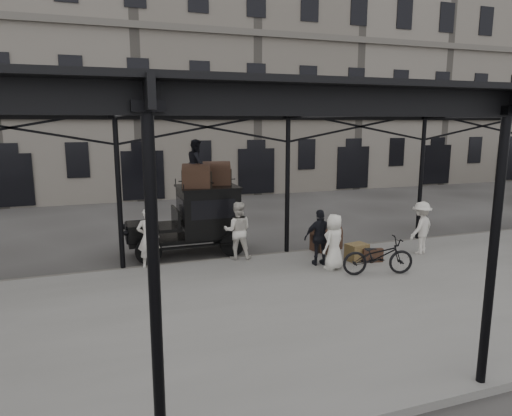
{
  "coord_description": "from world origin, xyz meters",
  "views": [
    {
      "loc": [
        -5.55,
        -10.84,
        4.19
      ],
      "look_at": [
        -1.17,
        1.6,
        1.7
      ],
      "focal_mm": 32.0,
      "sensor_mm": 36.0,
      "label": 1
    }
  ],
  "objects_px": {
    "porter_official": "(320,237)",
    "steamer_trunk_roof_near": "(197,178)",
    "steamer_trunk_platform": "(326,239)",
    "bicycle": "(378,256)",
    "taxi": "(198,217)",
    "porter_left": "(148,238)"
  },
  "relations": [
    {
      "from": "porter_official",
      "to": "steamer_trunk_roof_near",
      "type": "relative_size",
      "value": 1.89
    },
    {
      "from": "porter_official",
      "to": "steamer_trunk_platform",
      "type": "bearing_deg",
      "value": -116.48
    },
    {
      "from": "bicycle",
      "to": "steamer_trunk_roof_near",
      "type": "height_order",
      "value": "steamer_trunk_roof_near"
    },
    {
      "from": "taxi",
      "to": "steamer_trunk_roof_near",
      "type": "height_order",
      "value": "steamer_trunk_roof_near"
    },
    {
      "from": "porter_left",
      "to": "steamer_trunk_platform",
      "type": "distance_m",
      "value": 5.6
    },
    {
      "from": "steamer_trunk_roof_near",
      "to": "steamer_trunk_platform",
      "type": "xyz_separation_m",
      "value": [
        3.91,
        -1.24,
        -2.0
      ]
    },
    {
      "from": "steamer_trunk_roof_near",
      "to": "porter_left",
      "type": "bearing_deg",
      "value": -126.86
    },
    {
      "from": "steamer_trunk_platform",
      "to": "steamer_trunk_roof_near",
      "type": "bearing_deg",
      "value": 145.99
    },
    {
      "from": "taxi",
      "to": "steamer_trunk_platform",
      "type": "bearing_deg",
      "value": -21.19
    },
    {
      "from": "taxi",
      "to": "steamer_trunk_roof_near",
      "type": "bearing_deg",
      "value": -108.07
    },
    {
      "from": "steamer_trunk_roof_near",
      "to": "steamer_trunk_platform",
      "type": "distance_m",
      "value": 4.57
    },
    {
      "from": "taxi",
      "to": "steamer_trunk_platform",
      "type": "xyz_separation_m",
      "value": [
        3.83,
        -1.49,
        -0.71
      ]
    },
    {
      "from": "porter_left",
      "to": "bicycle",
      "type": "xyz_separation_m",
      "value": [
        5.73,
        -2.63,
        -0.35
      ]
    },
    {
      "from": "porter_official",
      "to": "taxi",
      "type": "bearing_deg",
      "value": -36.56
    },
    {
      "from": "porter_official",
      "to": "bicycle",
      "type": "height_order",
      "value": "porter_official"
    },
    {
      "from": "porter_left",
      "to": "porter_official",
      "type": "relative_size",
      "value": 1.07
    },
    {
      "from": "porter_official",
      "to": "bicycle",
      "type": "distance_m",
      "value": 1.7
    },
    {
      "from": "porter_official",
      "to": "steamer_trunk_roof_near",
      "type": "bearing_deg",
      "value": -33.17
    },
    {
      "from": "porter_official",
      "to": "steamer_trunk_platform",
      "type": "xyz_separation_m",
      "value": [
        0.93,
        1.36,
        -0.47
      ]
    },
    {
      "from": "porter_left",
      "to": "porter_official",
      "type": "distance_m",
      "value": 4.85
    },
    {
      "from": "taxi",
      "to": "steamer_trunk_platform",
      "type": "distance_m",
      "value": 4.17
    },
    {
      "from": "steamer_trunk_platform",
      "to": "porter_official",
      "type": "bearing_deg",
      "value": -140.76
    }
  ]
}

